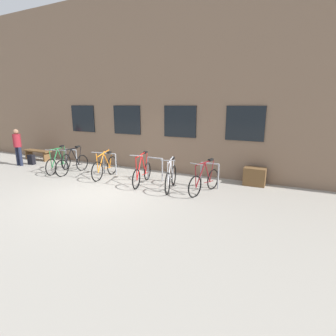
{
  "coord_description": "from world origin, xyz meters",
  "views": [
    {
      "loc": [
        5.23,
        -6.07,
        2.64
      ],
      "look_at": [
        1.48,
        1.6,
        0.59
      ],
      "focal_mm": 28.26,
      "sensor_mm": 36.0,
      "label": 1
    }
  ],
  "objects_px": {
    "bicycle_red": "(142,173)",
    "bicycle_black": "(72,164)",
    "bicycle_maroon": "(204,181)",
    "bicycle_silver": "(171,178)",
    "bicycle_orange": "(105,167)",
    "person_by_bench": "(17,145)",
    "planter_box": "(255,177)",
    "bicycle_green": "(59,163)",
    "backpack": "(31,160)",
    "wooden_bench": "(37,153)"
  },
  "relations": [
    {
      "from": "bicycle_silver",
      "to": "bicycle_black",
      "type": "distance_m",
      "value": 4.35
    },
    {
      "from": "bicycle_green",
      "to": "backpack",
      "type": "distance_m",
      "value": 2.26
    },
    {
      "from": "bicycle_red",
      "to": "bicycle_black",
      "type": "bearing_deg",
      "value": 179.32
    },
    {
      "from": "bicycle_black",
      "to": "planter_box",
      "type": "relative_size",
      "value": 2.45
    },
    {
      "from": "bicycle_silver",
      "to": "bicycle_orange",
      "type": "distance_m",
      "value": 2.8
    },
    {
      "from": "bicycle_black",
      "to": "person_by_bench",
      "type": "relative_size",
      "value": 1.06
    },
    {
      "from": "wooden_bench",
      "to": "backpack",
      "type": "xyz_separation_m",
      "value": [
        0.62,
        -0.82,
        -0.13
      ]
    },
    {
      "from": "bicycle_silver",
      "to": "bicycle_green",
      "type": "bearing_deg",
      "value": 179.77
    },
    {
      "from": "bicycle_green",
      "to": "planter_box",
      "type": "relative_size",
      "value": 2.28
    },
    {
      "from": "bicycle_black",
      "to": "planter_box",
      "type": "distance_m",
      "value": 6.85
    },
    {
      "from": "bicycle_orange",
      "to": "backpack",
      "type": "xyz_separation_m",
      "value": [
        -4.39,
        0.26,
        -0.17
      ]
    },
    {
      "from": "bicycle_black",
      "to": "backpack",
      "type": "bearing_deg",
      "value": 173.4
    },
    {
      "from": "bicycle_red",
      "to": "bicycle_silver",
      "type": "bearing_deg",
      "value": -4.68
    },
    {
      "from": "bicycle_orange",
      "to": "bicycle_red",
      "type": "distance_m",
      "value": 1.67
    },
    {
      "from": "backpack",
      "to": "planter_box",
      "type": "bearing_deg",
      "value": -0.86
    },
    {
      "from": "planter_box",
      "to": "bicycle_green",
      "type": "bearing_deg",
      "value": -167.74
    },
    {
      "from": "bicycle_green",
      "to": "bicycle_maroon",
      "type": "bearing_deg",
      "value": 1.03
    },
    {
      "from": "person_by_bench",
      "to": "bicycle_red",
      "type": "bearing_deg",
      "value": -0.03
    },
    {
      "from": "bicycle_red",
      "to": "person_by_bench",
      "type": "relative_size",
      "value": 1.06
    },
    {
      "from": "bicycle_green",
      "to": "wooden_bench",
      "type": "xyz_separation_m",
      "value": [
        -2.84,
        1.25,
        -0.02
      ]
    },
    {
      "from": "wooden_bench",
      "to": "person_by_bench",
      "type": "xyz_separation_m",
      "value": [
        0.32,
        -1.18,
        0.58
      ]
    },
    {
      "from": "bicycle_green",
      "to": "bicycle_orange",
      "type": "height_order",
      "value": "bicycle_green"
    },
    {
      "from": "bicycle_orange",
      "to": "bicycle_red",
      "type": "bearing_deg",
      "value": -3.78
    },
    {
      "from": "backpack",
      "to": "bicycle_orange",
      "type": "bearing_deg",
      "value": -11.09
    },
    {
      "from": "bicycle_black",
      "to": "bicycle_green",
      "type": "bearing_deg",
      "value": -170.05
    },
    {
      "from": "bicycle_red",
      "to": "bicycle_maroon",
      "type": "height_order",
      "value": "bicycle_red"
    },
    {
      "from": "person_by_bench",
      "to": "bicycle_green",
      "type": "bearing_deg",
      "value": -1.71
    },
    {
      "from": "bicycle_orange",
      "to": "wooden_bench",
      "type": "relative_size",
      "value": 1.09
    },
    {
      "from": "bicycle_orange",
      "to": "person_by_bench",
      "type": "height_order",
      "value": "person_by_bench"
    },
    {
      "from": "bicycle_red",
      "to": "backpack",
      "type": "xyz_separation_m",
      "value": [
        -6.07,
        0.37,
        -0.16
      ]
    },
    {
      "from": "bicycle_red",
      "to": "bicycle_black",
      "type": "xyz_separation_m",
      "value": [
        -3.22,
        0.04,
        -0.01
      ]
    },
    {
      "from": "bicycle_maroon",
      "to": "planter_box",
      "type": "bearing_deg",
      "value": 49.53
    },
    {
      "from": "bicycle_orange",
      "to": "bicycle_black",
      "type": "relative_size",
      "value": 1.01
    },
    {
      "from": "bicycle_maroon",
      "to": "bicycle_black",
      "type": "bearing_deg",
      "value": 179.98
    },
    {
      "from": "bicycle_silver",
      "to": "person_by_bench",
      "type": "xyz_separation_m",
      "value": [
        -7.49,
        0.1,
        0.55
      ]
    },
    {
      "from": "backpack",
      "to": "planter_box",
      "type": "distance_m",
      "value": 9.6
    },
    {
      "from": "bicycle_red",
      "to": "person_by_bench",
      "type": "height_order",
      "value": "person_by_bench"
    },
    {
      "from": "bicycle_green",
      "to": "backpack",
      "type": "height_order",
      "value": "bicycle_green"
    },
    {
      "from": "bicycle_maroon",
      "to": "wooden_bench",
      "type": "bearing_deg",
      "value": 172.65
    },
    {
      "from": "person_by_bench",
      "to": "planter_box",
      "type": "relative_size",
      "value": 2.3
    },
    {
      "from": "wooden_bench",
      "to": "bicycle_orange",
      "type": "bearing_deg",
      "value": -12.07
    },
    {
      "from": "bicycle_green",
      "to": "wooden_bench",
      "type": "distance_m",
      "value": 3.1
    },
    {
      "from": "bicycle_green",
      "to": "bicycle_red",
      "type": "relative_size",
      "value": 0.93
    },
    {
      "from": "bicycle_orange",
      "to": "bicycle_black",
      "type": "xyz_separation_m",
      "value": [
        -1.55,
        -0.07,
        -0.01
      ]
    },
    {
      "from": "bicycle_silver",
      "to": "backpack",
      "type": "distance_m",
      "value": 7.21
    },
    {
      "from": "bicycle_silver",
      "to": "bicycle_maroon",
      "type": "xyz_separation_m",
      "value": [
        1.07,
        0.13,
        -0.01
      ]
    },
    {
      "from": "bicycle_green",
      "to": "bicycle_maroon",
      "type": "relative_size",
      "value": 0.97
    },
    {
      "from": "wooden_bench",
      "to": "person_by_bench",
      "type": "distance_m",
      "value": 1.35
    },
    {
      "from": "wooden_bench",
      "to": "bicycle_green",
      "type": "bearing_deg",
      "value": -23.85
    },
    {
      "from": "bicycle_silver",
      "to": "bicycle_black",
      "type": "height_order",
      "value": "bicycle_silver"
    }
  ]
}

